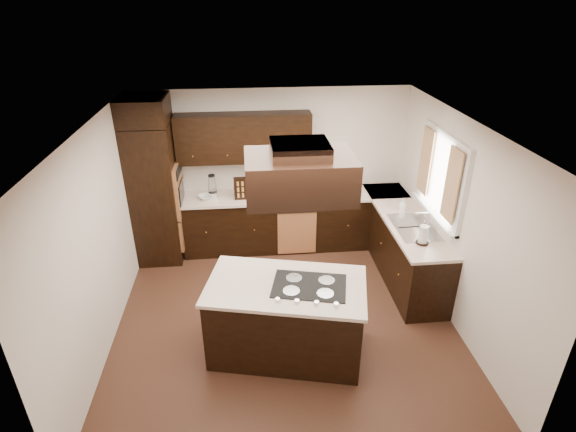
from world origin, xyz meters
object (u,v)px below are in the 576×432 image
(oven_column, at_px, (156,194))
(spice_rack, at_px, (247,188))
(range_hood, at_px, (300,176))
(island, at_px, (286,319))

(oven_column, height_order, spice_rack, oven_column)
(range_hood, bearing_deg, island, -166.33)
(island, relative_size, spice_rack, 4.11)
(oven_column, bearing_deg, island, -52.79)
(island, bearing_deg, oven_column, 140.28)
(oven_column, xyz_separation_m, range_hood, (1.88, -2.25, 1.10))
(oven_column, xyz_separation_m, island, (1.74, -2.29, -0.62))
(spice_rack, bearing_deg, range_hood, -79.02)
(oven_column, bearing_deg, spice_rack, 0.42)
(range_hood, distance_m, spice_rack, 2.56)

